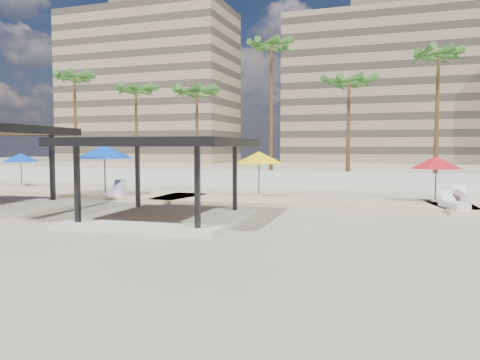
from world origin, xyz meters
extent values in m
plane|color=#CAB486|center=(0.00, 0.00, 0.00)|extent=(200.00, 200.00, 0.00)
cube|color=#C6B284|center=(-12.00, 7.50, 0.06)|extent=(16.40, 6.19, 0.24)
cube|color=#C6B284|center=(2.00, 7.00, 0.06)|extent=(16.24, 5.11, 0.24)
cube|color=silver|center=(0.00, 16.00, 0.60)|extent=(56.00, 0.30, 1.20)
cube|color=#937F60|center=(-42.00, 68.00, 15.00)|extent=(34.00, 16.00, 30.00)
cube|color=#595147|center=(-42.00, 68.00, 31.20)|extent=(11.90, 9.60, 2.40)
cube|color=#847259|center=(4.00, 78.00, 14.00)|extent=(38.00, 16.00, 28.00)
cube|color=#595147|center=(4.00, 78.00, 29.20)|extent=(13.30, 9.60, 2.40)
cube|color=beige|center=(-2.19, -0.38, 0.09)|extent=(6.46, 6.46, 0.18)
cube|color=black|center=(-4.33, -2.83, 1.56)|extent=(0.18, 0.18, 2.76)
cube|color=black|center=(-4.63, 1.76, 1.56)|extent=(0.18, 0.18, 2.76)
cube|color=black|center=(0.26, -2.53, 1.56)|extent=(0.18, 0.18, 2.76)
cube|color=black|center=(-0.04, 2.06, 1.56)|extent=(0.18, 0.18, 2.76)
cube|color=brown|center=(-2.19, -0.38, 3.07)|extent=(6.65, 6.65, 0.26)
cube|color=black|center=(-1.98, -3.50, 3.07)|extent=(6.34, 0.52, 0.31)
cube|color=black|center=(-2.39, 2.74, 3.07)|extent=(6.34, 0.52, 0.31)
cube|color=black|center=(-5.31, -0.59, 3.07)|extent=(0.52, 6.34, 0.31)
cube|color=black|center=(0.94, -0.18, 3.07)|extent=(0.52, 6.34, 0.31)
cube|color=black|center=(-9.98, 2.45, 1.87)|extent=(0.22, 0.22, 3.30)
cube|color=black|center=(-12.83, 3.09, 3.67)|extent=(7.54, 1.08, 0.37)
cube|color=black|center=(-8.66, -0.15, 3.67)|extent=(1.08, 7.54, 0.37)
cylinder|color=beige|center=(-18.50, 9.20, 0.23)|extent=(0.45, 0.45, 0.11)
cylinder|color=#262628|center=(-18.50, 9.20, 1.25)|extent=(0.06, 0.06, 2.15)
cone|color=#063DC7|center=(-18.50, 9.20, 2.18)|extent=(3.32, 3.32, 0.63)
cylinder|color=beige|center=(-0.82, 8.26, 0.24)|extent=(0.48, 0.48, 0.12)
cylinder|color=#262628|center=(-0.82, 8.26, 1.33)|extent=(0.07, 0.07, 2.31)
cone|color=yellow|center=(-0.82, 8.26, 2.33)|extent=(3.45, 3.45, 0.67)
cylinder|color=beige|center=(8.35, 8.38, 0.23)|extent=(0.44, 0.44, 0.11)
cylinder|color=#262628|center=(8.35, 8.38, 1.23)|extent=(0.06, 0.06, 2.11)
cone|color=red|center=(8.35, 8.38, 2.14)|extent=(3.31, 3.31, 0.61)
cylinder|color=beige|center=(-9.21, 5.80, 0.25)|extent=(0.55, 0.55, 0.13)
cylinder|color=#262628|center=(-9.21, 5.80, 1.51)|extent=(0.08, 0.08, 2.66)
cone|color=#063DC7|center=(-9.21, 5.80, 2.65)|extent=(3.94, 3.94, 0.77)
cube|color=silver|center=(-8.39, 5.80, 0.32)|extent=(1.48, 2.16, 0.29)
cube|color=silver|center=(-8.39, 5.80, 0.50)|extent=(1.48, 2.16, 0.06)
cube|color=silver|center=(-8.72, 6.53, 0.74)|extent=(0.90, 0.92, 0.52)
cube|color=silver|center=(9.70, 9.20, 0.31)|extent=(0.85, 1.91, 0.26)
cube|color=silver|center=(9.70, 9.20, 0.47)|extent=(0.85, 1.91, 0.06)
cube|color=silver|center=(9.62, 9.92, 0.69)|extent=(0.68, 0.70, 0.47)
cube|color=silver|center=(8.96, 5.80, 0.30)|extent=(1.22, 1.88, 0.25)
cube|color=silver|center=(8.96, 5.80, 0.46)|extent=(1.22, 1.88, 0.05)
cube|color=silver|center=(8.71, 6.45, 0.67)|extent=(0.77, 0.78, 0.45)
cone|color=brown|center=(-21.00, 18.30, 4.65)|extent=(0.36, 0.36, 9.30)
ellipsoid|color=#2F6022|center=(-21.00, 18.30, 9.05)|extent=(3.00, 3.00, 1.80)
cone|color=brown|center=(-15.00, 18.70, 4.00)|extent=(0.36, 0.36, 8.00)
ellipsoid|color=#2F6022|center=(-15.00, 18.70, 7.75)|extent=(3.00, 3.00, 1.80)
cone|color=brown|center=(-9.00, 18.10, 3.76)|extent=(0.36, 0.36, 7.52)
ellipsoid|color=#2F6022|center=(-9.00, 18.10, 7.27)|extent=(3.00, 3.00, 1.80)
cone|color=brown|center=(-3.00, 18.90, 5.48)|extent=(0.36, 0.36, 10.96)
ellipsoid|color=#2F6022|center=(-3.00, 18.90, 10.71)|extent=(3.00, 3.00, 1.80)
cone|color=brown|center=(3.00, 18.40, 3.92)|extent=(0.36, 0.36, 7.83)
ellipsoid|color=#2F6022|center=(3.00, 18.40, 7.58)|extent=(3.00, 3.00, 1.80)
cone|color=brown|center=(9.00, 18.60, 4.73)|extent=(0.36, 0.36, 9.46)
ellipsoid|color=#2F6022|center=(9.00, 18.60, 9.21)|extent=(3.00, 3.00, 1.80)
camera|label=1|loc=(6.65, -16.77, 2.88)|focal=35.00mm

